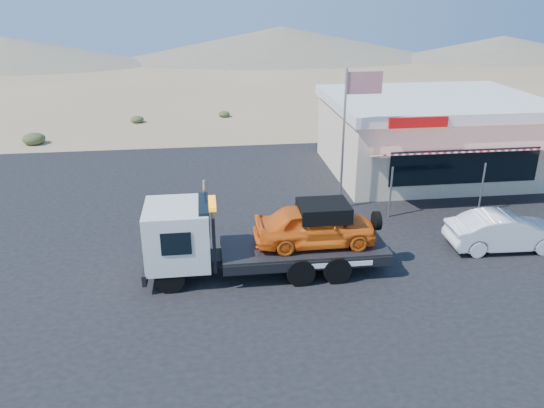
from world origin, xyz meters
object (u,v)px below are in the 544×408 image
object	(u,v)px
flagpole	(350,124)
tow_truck	(260,234)
white_sedan	(505,231)
jerky_store	(430,134)

from	to	relation	value
flagpole	tow_truck	bearing A→B (deg)	-129.90
white_sedan	flagpole	distance (m)	7.27
jerky_store	white_sedan	bearing A→B (deg)	-95.13
jerky_store	flagpole	bearing A→B (deg)	-141.21
white_sedan	jerky_store	world-z (taller)	jerky_store
jerky_store	flagpole	distance (m)	7.36
jerky_store	flagpole	size ratio (longest dim) A/B	1.73
white_sedan	jerky_store	bearing A→B (deg)	-2.70
tow_truck	jerky_store	xyz separation A→B (m)	(9.86, 9.61, 0.56)
jerky_store	flagpole	world-z (taller)	flagpole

